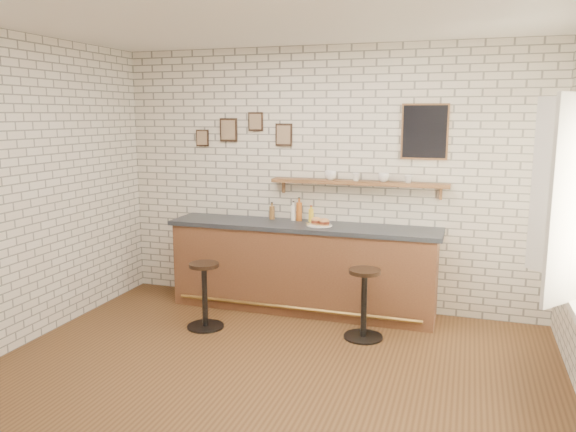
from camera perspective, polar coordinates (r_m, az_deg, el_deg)
name	(u,v)px	position (r m, az deg, el deg)	size (l,w,h in m)	color
ground	(267,375)	(5.08, -2.14, -15.81)	(5.00, 5.00, 0.00)	brown
bar_counter	(302,267)	(6.47, 1.47, -5.21)	(3.10, 0.65, 1.01)	brown
sandwich_plate	(319,225)	(6.27, 3.21, -0.94)	(0.28, 0.28, 0.01)	white
ciabatta_sandwich	(320,221)	(6.26, 3.30, -0.55)	(0.24, 0.16, 0.08)	tan
potato_chips	(317,224)	(6.27, 2.96, -0.86)	(0.25, 0.19, 0.00)	gold
bitters_bottle_brown	(272,212)	(6.64, -1.64, 0.38)	(0.06, 0.06, 0.20)	brown
bitters_bottle_white	(293,213)	(6.55, 0.56, 0.34)	(0.06, 0.06, 0.23)	white
bitters_bottle_amber	(299,211)	(6.53, 1.13, 0.49)	(0.07, 0.07, 0.28)	#A9561B
condiment_bottle_yellow	(311,215)	(6.50, 2.36, 0.13)	(0.06, 0.06, 0.19)	yellow
bar_stool_left	(205,293)	(6.03, -8.46, -7.76)	(0.40, 0.40, 0.70)	black
bar_stool_right	(364,301)	(5.74, 7.73, -8.60)	(0.40, 0.40, 0.72)	black
wall_shelf	(358,183)	(6.34, 7.12, 3.36)	(2.00, 0.18, 0.18)	brown
shelf_cup_a	(330,175)	(6.39, 4.34, 4.14)	(0.13, 0.13, 0.11)	white
shelf_cup_b	(356,177)	(6.33, 6.92, 3.96)	(0.09, 0.09, 0.09)	white
shelf_cup_c	(384,178)	(6.28, 9.68, 3.87)	(0.12, 0.12, 0.10)	white
shelf_cup_d	(408,179)	(6.25, 12.13, 3.69)	(0.09, 0.09, 0.08)	white
back_wall_decor	(345,131)	(6.41, 5.82, 8.55)	(2.96, 0.02, 0.56)	black
window_sill	(575,292)	(4.84, 27.15, -6.88)	(0.20, 1.35, 0.06)	white
book_lower	(574,288)	(4.78, 27.04, -6.57)	(0.15, 0.20, 0.02)	tan
book_upper	(573,285)	(4.80, 27.01, -6.28)	(0.18, 0.24, 0.02)	tan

